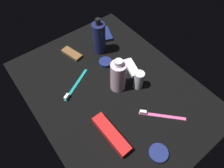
% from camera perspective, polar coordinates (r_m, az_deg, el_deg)
% --- Properties ---
extents(ground_plane, '(0.84, 0.64, 0.01)m').
position_cam_1_polar(ground_plane, '(0.86, 0.00, -1.40)').
color(ground_plane, black).
extents(lotion_bottle, '(0.06, 0.06, 0.18)m').
position_cam_1_polar(lotion_bottle, '(0.95, -3.70, 12.92)').
color(lotion_bottle, '#1A1E47').
rests_on(lotion_bottle, ground_plane).
extents(bodywash_bottle, '(0.06, 0.06, 0.16)m').
position_cam_1_polar(bodywash_bottle, '(0.80, 1.76, 2.28)').
color(bodywash_bottle, silver).
rests_on(bodywash_bottle, ground_plane).
extents(deodorant_stick, '(0.04, 0.04, 0.09)m').
position_cam_1_polar(deodorant_stick, '(0.83, 7.60, 1.12)').
color(deodorant_stick, silver).
rests_on(deodorant_stick, ground_plane).
extents(toothbrush_teal, '(0.10, 0.16, 0.02)m').
position_cam_1_polar(toothbrush_teal, '(0.87, -10.53, -0.56)').
color(toothbrush_teal, teal).
rests_on(toothbrush_teal, ground_plane).
extents(toothbrush_pink, '(0.14, 0.13, 0.02)m').
position_cam_1_polar(toothbrush_pink, '(0.80, 13.33, -8.63)').
color(toothbrush_pink, '#E55999').
rests_on(toothbrush_pink, ground_plane).
extents(toothpaste_box_red, '(0.18, 0.05, 0.03)m').
position_cam_1_polar(toothpaste_box_red, '(0.74, -0.23, -14.13)').
color(toothpaste_box_red, red).
rests_on(toothpaste_box_red, ground_plane).
extents(snack_bar_navy, '(0.11, 0.07, 0.01)m').
position_cam_1_polar(snack_bar_navy, '(1.08, -1.57, 14.10)').
color(snack_bar_navy, navy).
rests_on(snack_bar_navy, ground_plane).
extents(snack_bar_brown, '(0.11, 0.06, 0.01)m').
position_cam_1_polar(snack_bar_brown, '(0.99, -11.36, 8.46)').
color(snack_bar_brown, brown).
rests_on(snack_bar_brown, ground_plane).
extents(snack_bar_white, '(0.11, 0.07, 0.01)m').
position_cam_1_polar(snack_bar_white, '(0.92, 5.59, 4.66)').
color(snack_bar_white, white).
rests_on(snack_bar_white, ground_plane).
extents(cream_tin_left, '(0.06, 0.06, 0.02)m').
position_cam_1_polar(cream_tin_left, '(0.94, -1.86, 6.20)').
color(cream_tin_left, navy).
rests_on(cream_tin_left, ground_plane).
extents(cream_tin_right, '(0.07, 0.07, 0.02)m').
position_cam_1_polar(cream_tin_right, '(0.74, 13.05, -18.61)').
color(cream_tin_right, navy).
rests_on(cream_tin_right, ground_plane).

